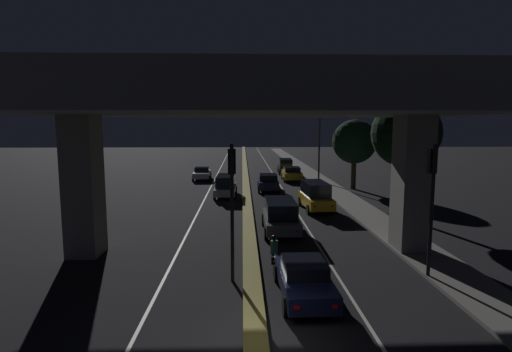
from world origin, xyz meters
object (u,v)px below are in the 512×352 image
at_px(traffic_light_right_of_median, 432,188).
at_px(car_white_second_oncoming, 202,173).
at_px(traffic_light_left_of_median, 232,189).
at_px(motorcycle_black_filtering_near, 274,255).
at_px(car_black_sixth, 285,166).
at_px(pedestrian_on_sidewalk, 417,231).
at_px(car_taxi_yellow_third, 315,195).
at_px(car_silver_lead_oncoming, 226,185).
at_px(car_dark_blue_fourth, 268,182).
at_px(car_grey_second, 281,215).
at_px(car_dark_blue_lead, 304,278).
at_px(car_taxi_yellow_fifth, 292,174).
at_px(street_lamp, 315,140).

xyz_separation_m(traffic_light_right_of_median, car_white_second_oncoming, (-11.87, 29.37, -2.94)).
relative_size(traffic_light_left_of_median, motorcycle_black_filtering_near, 2.98).
xyz_separation_m(car_black_sixth, pedestrian_on_sidewalk, (2.82, -31.86, 0.07)).
relative_size(car_taxi_yellow_third, car_silver_lead_oncoming, 0.99).
bearing_deg(car_dark_blue_fourth, car_grey_second, -179.28).
relative_size(car_dark_blue_lead, pedestrian_on_sidewalk, 2.48).
bearing_deg(motorcycle_black_filtering_near, car_white_second_oncoming, 15.56).
xyz_separation_m(car_silver_lead_oncoming, motorcycle_black_filtering_near, (2.75, -17.49, -0.34)).
distance_m(car_dark_blue_fourth, car_black_sixth, 13.71).
height_order(car_grey_second, car_black_sixth, car_black_sixth).
relative_size(car_taxi_yellow_fifth, motorcycle_black_filtering_near, 2.42).
bearing_deg(traffic_light_left_of_median, street_lamp, 73.17).
xyz_separation_m(street_lamp, pedestrian_on_sidewalk, (0.58, -23.63, -3.46)).
distance_m(traffic_light_left_of_median, pedestrian_on_sidewalk, 9.58).
bearing_deg(traffic_light_right_of_median, car_dark_blue_fourth, 102.91).
bearing_deg(motorcycle_black_filtering_near, car_taxi_yellow_fifth, -4.70).
height_order(car_silver_lead_oncoming, motorcycle_black_filtering_near, car_silver_lead_oncoming).
relative_size(street_lamp, car_silver_lead_oncoming, 1.55).
bearing_deg(motorcycle_black_filtering_near, car_dark_blue_fourth, 0.88).
distance_m(car_taxi_yellow_fifth, car_silver_lead_oncoming, 11.79).
bearing_deg(motorcycle_black_filtering_near, car_black_sixth, -3.08).
bearing_deg(car_grey_second, pedestrian_on_sidewalk, -122.64).
bearing_deg(car_white_second_oncoming, traffic_light_right_of_median, 21.28).
height_order(car_dark_blue_fourth, car_taxi_yellow_fifth, car_dark_blue_fourth).
bearing_deg(car_taxi_yellow_third, car_dark_blue_fourth, 15.66).
bearing_deg(pedestrian_on_sidewalk, street_lamp, 91.40).
relative_size(car_dark_blue_lead, car_silver_lead_oncoming, 0.92).
distance_m(car_dark_blue_lead, car_taxi_yellow_fifth, 29.98).
bearing_deg(car_white_second_oncoming, car_black_sixth, 118.69).
height_order(car_dark_blue_lead, car_grey_second, car_grey_second).
bearing_deg(car_dark_blue_lead, traffic_light_left_of_median, 56.99).
bearing_deg(motorcycle_black_filtering_near, pedestrian_on_sidewalk, -69.97).
bearing_deg(traffic_light_right_of_median, street_lamp, 89.27).
bearing_deg(street_lamp, car_dark_blue_lead, -101.06).
xyz_separation_m(street_lamp, motorcycle_black_filtering_near, (-6.38, -25.64, -3.87)).
bearing_deg(car_taxi_yellow_fifth, traffic_light_right_of_median, -175.16).
height_order(car_dark_blue_lead, car_dark_blue_fourth, car_dark_blue_fourth).
bearing_deg(car_grey_second, traffic_light_left_of_median, 160.52).
distance_m(car_dark_blue_fourth, motorcycle_black_filtering_near, 20.55).
distance_m(traffic_light_right_of_median, car_dark_blue_fourth, 22.37).
xyz_separation_m(street_lamp, car_grey_second, (-5.53, -19.66, -3.53)).
distance_m(car_taxi_yellow_third, car_taxi_yellow_fifth, 15.14).
bearing_deg(car_silver_lead_oncoming, car_white_second_oncoming, -162.95).
xyz_separation_m(car_dark_blue_lead, pedestrian_on_sidewalk, (6.12, 4.72, 0.35)).
distance_m(car_dark_blue_lead, car_taxi_yellow_third, 14.99).
bearing_deg(pedestrian_on_sidewalk, car_dark_blue_lead, -142.36).
height_order(car_black_sixth, motorcycle_black_filtering_near, car_black_sixth).
bearing_deg(street_lamp, car_dark_blue_fourth, -135.98).
relative_size(traffic_light_left_of_median, traffic_light_right_of_median, 1.00).
height_order(motorcycle_black_filtering_near, pedestrian_on_sidewalk, pedestrian_on_sidewalk).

